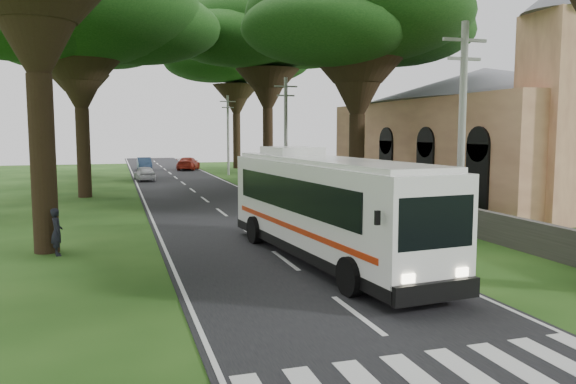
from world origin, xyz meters
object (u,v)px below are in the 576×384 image
at_px(pedestrian, 57,232).
at_px(pole_near, 462,139).
at_px(distant_car_c, 188,163).
at_px(coach_bus, 325,206).
at_px(church, 485,124).
at_px(pole_far, 228,134).
at_px(pole_mid, 286,135).
at_px(distant_car_b, 144,164).
at_px(distant_car_a, 145,173).

bearing_deg(pedestrian, pole_near, -126.01).
bearing_deg(distant_car_c, coach_bus, 106.44).
xyz_separation_m(church, pole_far, (-12.36, 24.45, -0.73)).
height_order(pole_mid, pole_far, same).
bearing_deg(pole_near, distant_car_b, 98.85).
xyz_separation_m(coach_bus, distant_car_c, (1.18, 46.91, -1.16)).
xyz_separation_m(pole_near, pedestrian, (-13.08, 5.30, -3.32)).
distance_m(distant_car_a, distant_car_b, 14.63).
xyz_separation_m(church, coach_bus, (-16.53, -13.88, -3.00)).
relative_size(pole_near, distant_car_b, 1.87).
height_order(pole_near, distant_car_a, pole_near).
xyz_separation_m(church, pole_mid, (-12.36, 4.45, -0.73)).
bearing_deg(distant_car_b, church, -60.64).
height_order(distant_car_a, distant_car_b, distant_car_b).
xyz_separation_m(pole_near, distant_car_b, (-7.80, 50.10, -3.44)).
height_order(pole_mid, distant_car_c, pole_mid).
bearing_deg(pedestrian, coach_bus, -126.13).
height_order(church, pedestrian, church).
relative_size(distant_car_a, distant_car_c, 0.79).
height_order(pole_near, pole_mid, same).
xyz_separation_m(distant_car_a, distant_car_b, (0.70, 14.61, 0.04)).
height_order(church, distant_car_b, church).
height_order(church, distant_car_a, church).
bearing_deg(pole_far, distant_car_c, 109.20).
relative_size(pole_far, coach_bus, 0.66).
distance_m(pole_near, pole_mid, 20.00).
bearing_deg(pole_near, pedestrian, 157.94).
distance_m(pole_near, pedestrian, 14.49).
relative_size(pole_mid, distant_car_b, 1.87).
bearing_deg(distant_car_b, pedestrian, -97.63).
bearing_deg(distant_car_c, pole_mid, 113.85).
bearing_deg(coach_bus, distant_car_c, 83.07).
bearing_deg(distant_car_a, distant_car_c, -118.02).
height_order(church, pole_near, church).
distance_m(coach_bus, distant_car_b, 48.58).
height_order(pole_far, pedestrian, pole_far).
xyz_separation_m(pole_far, distant_car_a, (-8.50, -4.52, -3.48)).
bearing_deg(distant_car_b, distant_car_a, -93.66).
distance_m(church, coach_bus, 21.79).
bearing_deg(distant_car_a, pedestrian, 76.18).
xyz_separation_m(pole_mid, distant_car_c, (-2.99, 28.58, -3.43)).
bearing_deg(pole_mid, pole_far, 90.00).
height_order(distant_car_c, pedestrian, pedestrian).
bearing_deg(pedestrian, pole_mid, -55.60).
relative_size(distant_car_b, pedestrian, 2.50).
bearing_deg(coach_bus, pole_far, 78.30).
bearing_deg(coach_bus, distant_car_a, 91.81).
distance_m(pole_near, pole_far, 40.00).
distance_m(pole_mid, coach_bus, 18.94).
distance_m(pole_mid, distant_car_c, 28.94).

